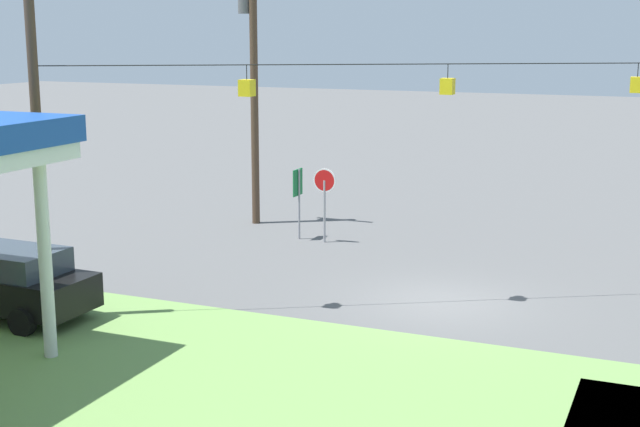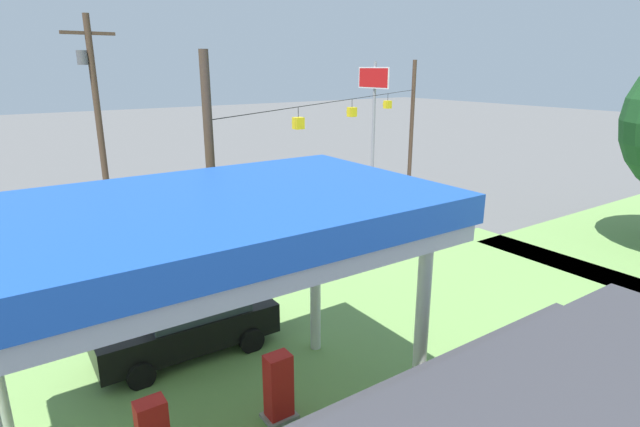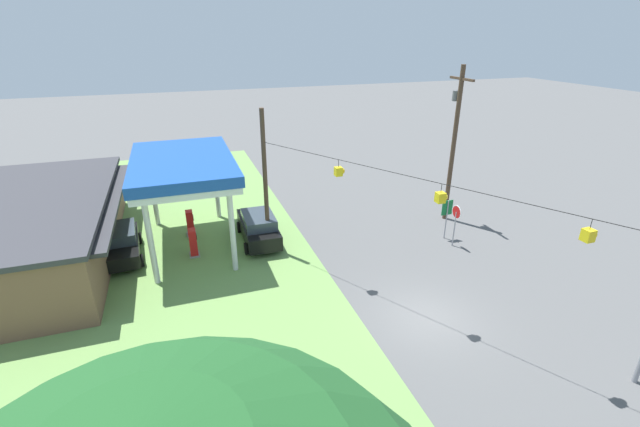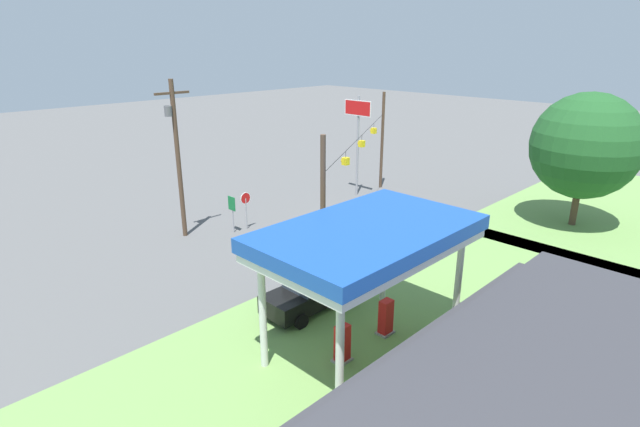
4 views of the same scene
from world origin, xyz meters
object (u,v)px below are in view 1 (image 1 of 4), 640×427
at_px(car_at_pumps_front, 4,281).
at_px(utility_pole_main, 253,75).
at_px(stop_sign_roadside, 324,189).
at_px(route_sign, 298,189).

xyz_separation_m(car_at_pumps_front, utility_pole_main, (-0.67, -12.26, 4.48)).
xyz_separation_m(stop_sign_roadside, route_sign, (1.01, -0.11, -0.10)).
relative_size(car_at_pumps_front, route_sign, 1.98).
bearing_deg(stop_sign_roadside, car_at_pumps_front, -111.97).
distance_m(car_at_pumps_front, stop_sign_roadside, 11.27).
xyz_separation_m(car_at_pumps_front, stop_sign_roadside, (-4.20, -10.42, 0.90)).
bearing_deg(route_sign, utility_pole_main, -34.30).
bearing_deg(utility_pole_main, car_at_pumps_front, 86.88).
distance_m(stop_sign_roadside, route_sign, 1.02).
height_order(stop_sign_roadside, utility_pole_main, utility_pole_main).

